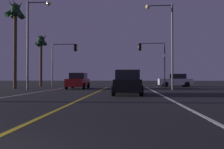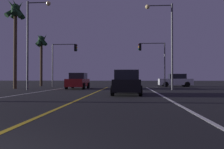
{
  "view_description": "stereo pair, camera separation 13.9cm",
  "coord_description": "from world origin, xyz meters",
  "px_view_note": "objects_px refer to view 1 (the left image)",
  "views": [
    {
      "loc": [
        2.56,
        -2.38,
        1.16
      ],
      "look_at": [
        0.66,
        25.76,
        1.57
      ],
      "focal_mm": 37.98,
      "sensor_mm": 36.0,
      "label": 1
    },
    {
      "loc": [
        2.7,
        -2.38,
        1.16
      ],
      "look_at": [
        0.66,
        25.76,
        1.57
      ],
      "focal_mm": 37.98,
      "sensor_mm": 36.0,
      "label": 2
    }
  ],
  "objects_px": {
    "palm_tree_left_mid": "(15,17)",
    "car_oncoming": "(78,81)",
    "palm_tree_left_far": "(41,44)",
    "traffic_light_near_right": "(152,54)",
    "street_lamp_left_mid": "(33,34)",
    "traffic_light_near_left": "(64,55)",
    "street_lamp_right_far": "(166,35)",
    "car_crossing_side": "(176,81)",
    "car_ahead_far": "(128,81)",
    "car_lead_same_lane": "(127,83)"
  },
  "relations": [
    {
      "from": "traffic_light_near_right",
      "to": "street_lamp_left_mid",
      "type": "xyz_separation_m",
      "value": [
        -11.94,
        -8.1,
        1.2
      ]
    },
    {
      "from": "car_ahead_far",
      "to": "street_lamp_left_mid",
      "type": "xyz_separation_m",
      "value": [
        -8.93,
        -4.0,
        4.51
      ]
    },
    {
      "from": "car_ahead_far",
      "to": "car_crossing_side",
      "type": "bearing_deg",
      "value": -45.95
    },
    {
      "from": "street_lamp_left_mid",
      "to": "traffic_light_near_left",
      "type": "bearing_deg",
      "value": 84.4
    },
    {
      "from": "car_oncoming",
      "to": "palm_tree_left_far",
      "type": "distance_m",
      "value": 11.66
    },
    {
      "from": "traffic_light_near_right",
      "to": "car_ahead_far",
      "type": "bearing_deg",
      "value": 53.68
    },
    {
      "from": "car_ahead_far",
      "to": "street_lamp_right_far",
      "type": "height_order",
      "value": "street_lamp_right_far"
    },
    {
      "from": "car_crossing_side",
      "to": "street_lamp_left_mid",
      "type": "height_order",
      "value": "street_lamp_left_mid"
    },
    {
      "from": "car_lead_same_lane",
      "to": "traffic_light_near_left",
      "type": "bearing_deg",
      "value": 31.49
    },
    {
      "from": "traffic_light_near_left",
      "to": "street_lamp_left_mid",
      "type": "xyz_separation_m",
      "value": [
        -0.79,
        -8.1,
        1.21
      ]
    },
    {
      "from": "traffic_light_near_right",
      "to": "traffic_light_near_left",
      "type": "distance_m",
      "value": 11.15
    },
    {
      "from": "traffic_light_near_right",
      "to": "street_lamp_right_far",
      "type": "height_order",
      "value": "street_lamp_right_far"
    },
    {
      "from": "car_lead_same_lane",
      "to": "street_lamp_right_far",
      "type": "distance_m",
      "value": 8.99
    },
    {
      "from": "traffic_light_near_right",
      "to": "traffic_light_near_left",
      "type": "bearing_deg",
      "value": -0.0
    },
    {
      "from": "street_lamp_left_mid",
      "to": "palm_tree_left_far",
      "type": "relative_size",
      "value": 1.11
    },
    {
      "from": "traffic_light_near_left",
      "to": "street_lamp_right_far",
      "type": "height_order",
      "value": "street_lamp_right_far"
    },
    {
      "from": "traffic_light_near_left",
      "to": "street_lamp_left_mid",
      "type": "relative_size",
      "value": 0.66
    },
    {
      "from": "car_lead_same_lane",
      "to": "traffic_light_near_left",
      "type": "xyz_separation_m",
      "value": [
        -8.11,
        13.24,
        3.29
      ]
    },
    {
      "from": "palm_tree_left_mid",
      "to": "palm_tree_left_far",
      "type": "height_order",
      "value": "palm_tree_left_mid"
    },
    {
      "from": "palm_tree_left_far",
      "to": "traffic_light_near_right",
      "type": "bearing_deg",
      "value": -11.19
    },
    {
      "from": "car_oncoming",
      "to": "street_lamp_right_far",
      "type": "bearing_deg",
      "value": 79.17
    },
    {
      "from": "car_oncoming",
      "to": "car_lead_same_lane",
      "type": "relative_size",
      "value": 1.0
    },
    {
      "from": "car_ahead_far",
      "to": "palm_tree_left_far",
      "type": "xyz_separation_m",
      "value": [
        -12.34,
        7.14,
        5.16
      ]
    },
    {
      "from": "car_oncoming",
      "to": "car_crossing_side",
      "type": "bearing_deg",
      "value": 119.95
    },
    {
      "from": "traffic_light_near_right",
      "to": "street_lamp_left_mid",
      "type": "relative_size",
      "value": 0.66
    },
    {
      "from": "traffic_light_near_right",
      "to": "street_lamp_right_far",
      "type": "relative_size",
      "value": 0.66
    },
    {
      "from": "car_crossing_side",
      "to": "palm_tree_left_far",
      "type": "xyz_separation_m",
      "value": [
        -18.64,
        1.05,
        5.16
      ]
    },
    {
      "from": "palm_tree_left_mid",
      "to": "palm_tree_left_far",
      "type": "distance_m",
      "value": 8.43
    },
    {
      "from": "street_lamp_right_far",
      "to": "street_lamp_left_mid",
      "type": "bearing_deg",
      "value": 7.48
    },
    {
      "from": "car_ahead_far",
      "to": "traffic_light_near_left",
      "type": "xyz_separation_m",
      "value": [
        -8.13,
        4.1,
        3.29
      ]
    },
    {
      "from": "car_oncoming",
      "to": "traffic_light_near_right",
      "type": "distance_m",
      "value": 10.13
    },
    {
      "from": "car_crossing_side",
      "to": "car_ahead_far",
      "type": "relative_size",
      "value": 1.0
    },
    {
      "from": "car_oncoming",
      "to": "car_lead_same_lane",
      "type": "bearing_deg",
      "value": 31.88
    },
    {
      "from": "car_oncoming",
      "to": "car_crossing_side",
      "type": "relative_size",
      "value": 1.0
    },
    {
      "from": "car_crossing_side",
      "to": "palm_tree_left_far",
      "type": "distance_m",
      "value": 19.37
    },
    {
      "from": "car_lead_same_lane",
      "to": "traffic_light_near_left",
      "type": "distance_m",
      "value": 15.87
    },
    {
      "from": "traffic_light_near_left",
      "to": "palm_tree_left_far",
      "type": "relative_size",
      "value": 0.73
    },
    {
      "from": "car_oncoming",
      "to": "traffic_light_near_right",
      "type": "relative_size",
      "value": 0.77
    },
    {
      "from": "car_oncoming",
      "to": "street_lamp_right_far",
      "type": "relative_size",
      "value": 0.51
    },
    {
      "from": "car_lead_same_lane",
      "to": "palm_tree_left_far",
      "type": "bearing_deg",
      "value": 37.13
    },
    {
      "from": "street_lamp_left_mid",
      "to": "traffic_light_near_right",
      "type": "bearing_deg",
      "value": 34.17
    },
    {
      "from": "palm_tree_left_mid",
      "to": "car_oncoming",
      "type": "bearing_deg",
      "value": 4.26
    },
    {
      "from": "car_oncoming",
      "to": "traffic_light_near_left",
      "type": "height_order",
      "value": "traffic_light_near_left"
    },
    {
      "from": "car_oncoming",
      "to": "street_lamp_right_far",
      "type": "height_order",
      "value": "street_lamp_right_far"
    },
    {
      "from": "car_crossing_side",
      "to": "traffic_light_near_right",
      "type": "bearing_deg",
      "value": 31.2
    },
    {
      "from": "traffic_light_near_right",
      "to": "street_lamp_right_far",
      "type": "distance_m",
      "value": 6.6
    },
    {
      "from": "traffic_light_near_left",
      "to": "palm_tree_left_mid",
      "type": "distance_m",
      "value": 7.45
    },
    {
      "from": "car_oncoming",
      "to": "palm_tree_left_far",
      "type": "relative_size",
      "value": 0.57
    },
    {
      "from": "car_lead_same_lane",
      "to": "street_lamp_right_far",
      "type": "xyz_separation_m",
      "value": [
        3.75,
        6.8,
        4.52
      ]
    },
    {
      "from": "car_ahead_far",
      "to": "palm_tree_left_mid",
      "type": "distance_m",
      "value": 13.93
    }
  ]
}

